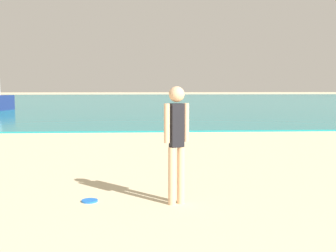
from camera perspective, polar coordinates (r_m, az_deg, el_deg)
The scene contains 3 objects.
water at distance 45.44m, azimuth -2.63°, elevation 3.43°, with size 160.00×60.00×0.06m, color teal.
person_standing at distance 6.10m, azimuth 1.17°, elevation -1.60°, with size 0.37×0.23×1.73m.
frisbee at distance 6.52m, azimuth -10.60°, elevation -9.95°, with size 0.24×0.24×0.03m, color blue.
Camera 1 is at (-0.53, 0.21, 1.75)m, focal length 44.90 mm.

